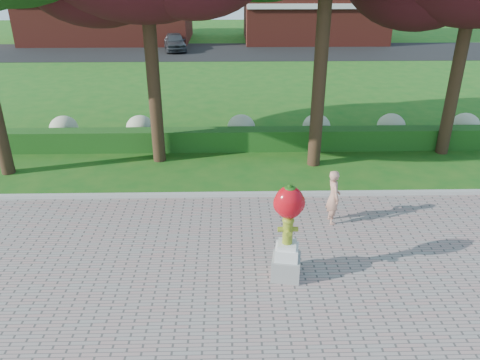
% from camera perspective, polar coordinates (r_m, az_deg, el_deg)
% --- Properties ---
extents(ground, '(100.00, 100.00, 0.00)m').
position_cam_1_polar(ground, '(11.70, -3.82, -8.91)').
color(ground, '#175615').
rests_on(ground, ground).
extents(curb, '(40.00, 0.18, 0.15)m').
position_cam_1_polar(curb, '(14.25, -3.38, -1.87)').
color(curb, '#ADADA5').
rests_on(curb, ground).
extents(lawn_hedge, '(24.00, 0.70, 0.80)m').
position_cam_1_polar(lawn_hedge, '(17.79, -3.01, 4.95)').
color(lawn_hedge, '#1F4213').
rests_on(lawn_hedge, ground).
extents(hydrangea_row, '(20.10, 1.10, 0.99)m').
position_cam_1_polar(hydrangea_row, '(18.67, -1.17, 6.46)').
color(hydrangea_row, '#A6AE84').
rests_on(hydrangea_row, ground).
extents(street, '(50.00, 8.00, 0.02)m').
position_cam_1_polar(street, '(38.24, -2.18, 15.37)').
color(street, black).
rests_on(street, ground).
extents(building_right, '(12.00, 8.00, 6.40)m').
position_cam_1_polar(building_right, '(44.43, 8.94, 20.63)').
color(building_right, maroon).
rests_on(building_right, ground).
extents(hydrant_sculpture, '(0.73, 0.73, 2.32)m').
position_cam_1_polar(hydrant_sculpture, '(10.24, 5.85, -6.03)').
color(hydrant_sculpture, gray).
rests_on(hydrant_sculpture, walkway).
extents(woman, '(0.42, 0.59, 1.52)m').
position_cam_1_polar(woman, '(12.80, 11.32, -2.02)').
color(woman, tan).
rests_on(woman, walkway).
extents(parked_car, '(2.26, 4.17, 1.35)m').
position_cam_1_polar(parked_car, '(38.98, -7.95, 16.36)').
color(parked_car, '#3A3D41').
rests_on(parked_car, street).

